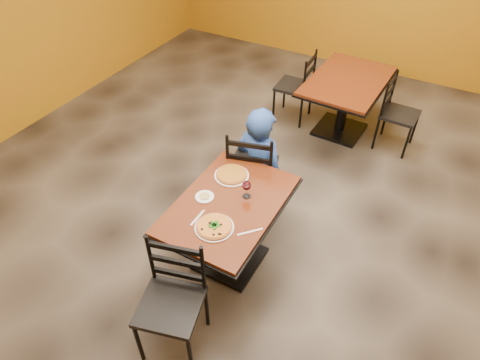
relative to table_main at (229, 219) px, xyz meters
The scene contains 17 objects.
floor 0.75m from the table_main, 90.00° to the left, with size 7.00×8.00×0.01m, color black.
table_main is the anchor object (origin of this frame).
table_second 2.56m from the table_main, 85.59° to the left, with size 0.93×1.34×0.75m.
chair_main_near 0.91m from the table_main, 88.06° to the right, with size 0.44×0.44×0.98m, color black, non-canonical shape.
chair_main_far 0.79m from the table_main, 102.36° to the left, with size 0.45×0.45×1.01m, color black, non-canonical shape.
chair_second_left 2.61m from the table_main, 100.94° to the left, with size 0.42×0.42×0.94m, color black, non-canonical shape.
chair_second_right 2.71m from the table_main, 70.83° to the left, with size 0.41×0.41×0.91m, color black, non-canonical shape.
diner 0.91m from the table_main, 99.77° to the left, with size 0.58×0.38×1.13m, color #1A4991.
plate_main 0.36m from the table_main, 81.86° to the right, with size 0.31×0.31×0.01m, color white.
pizza_main 0.37m from the table_main, 81.86° to the right, with size 0.28×0.28×0.02m, color maroon.
plate_far 0.40m from the table_main, 115.59° to the left, with size 0.31×0.31×0.01m, color white.
pizza_far 0.41m from the table_main, 115.59° to the left, with size 0.28×0.28×0.02m, color #AF8521.
side_plate 0.29m from the table_main, 169.79° to the right, with size 0.16×0.16×0.01m, color white.
dip 0.30m from the table_main, 169.79° to the right, with size 0.09×0.09×0.01m, color tan.
wine_glass 0.33m from the table_main, 56.62° to the left, with size 0.08×0.08×0.18m, color white, non-canonical shape.
fork 0.36m from the table_main, 116.38° to the right, with size 0.01×0.19×0.00m, color silver.
knife 0.41m from the table_main, 32.83° to the right, with size 0.01×0.21×0.00m, color silver.
Camera 1 is at (1.30, -2.66, 3.22)m, focal length 31.73 mm.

